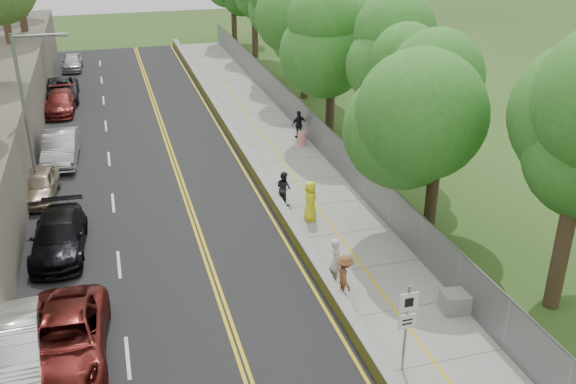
% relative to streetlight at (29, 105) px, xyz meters
% --- Properties ---
extents(ground, '(140.00, 140.00, 0.00)m').
position_rel_streetlight_xyz_m(ground, '(10.46, -14.00, -4.64)').
color(ground, '#33511E').
rests_on(ground, ground).
extents(road, '(11.20, 66.00, 0.04)m').
position_rel_streetlight_xyz_m(road, '(5.06, 1.00, -4.62)').
color(road, black).
rests_on(road, ground).
extents(sidewalk, '(4.20, 66.00, 0.05)m').
position_rel_streetlight_xyz_m(sidewalk, '(13.01, 1.00, -4.61)').
color(sidewalk, gray).
rests_on(sidewalk, ground).
extents(jersey_barrier, '(0.42, 66.00, 0.60)m').
position_rel_streetlight_xyz_m(jersey_barrier, '(10.71, 1.00, -4.34)').
color(jersey_barrier, gold).
rests_on(jersey_barrier, ground).
extents(chainlink_fence, '(0.04, 66.00, 2.00)m').
position_rel_streetlight_xyz_m(chainlink_fence, '(15.11, 1.00, -3.64)').
color(chainlink_fence, slate).
rests_on(chainlink_fence, ground).
extents(trees_fenceside, '(7.00, 66.00, 14.00)m').
position_rel_streetlight_xyz_m(trees_fenceside, '(17.46, 1.00, 2.36)').
color(trees_fenceside, '#3B892C').
rests_on(trees_fenceside, ground).
extents(streetlight, '(2.52, 0.22, 8.00)m').
position_rel_streetlight_xyz_m(streetlight, '(0.00, 0.00, 0.00)').
color(streetlight, gray).
rests_on(streetlight, ground).
extents(signpost, '(0.62, 0.09, 3.10)m').
position_rel_streetlight_xyz_m(signpost, '(11.51, -17.02, -2.68)').
color(signpost, gray).
rests_on(signpost, sidewalk).
extents(construction_barrel, '(0.51, 0.51, 0.84)m').
position_rel_streetlight_xyz_m(construction_barrel, '(14.44, 3.04, -4.17)').
color(construction_barrel, red).
rests_on(construction_barrel, sidewalk).
extents(concrete_block, '(1.20, 0.97, 0.73)m').
position_rel_streetlight_xyz_m(concrete_block, '(14.76, -14.61, -4.22)').
color(concrete_block, slate).
rests_on(concrete_block, sidewalk).
extents(car_1, '(2.15, 5.22, 1.68)m').
position_rel_streetlight_xyz_m(car_1, '(-0.14, -13.93, -3.76)').
color(car_1, white).
rests_on(car_1, road).
extents(car_2, '(2.83, 5.62, 1.53)m').
position_rel_streetlight_xyz_m(car_2, '(1.46, -13.51, -3.84)').
color(car_2, maroon).
rests_on(car_2, road).
extents(car_3, '(2.35, 5.22, 1.49)m').
position_rel_streetlight_xyz_m(car_3, '(1.00, -6.31, -3.86)').
color(car_3, black).
rests_on(car_3, road).
extents(car_4, '(2.01, 4.25, 1.40)m').
position_rel_streetlight_xyz_m(car_4, '(-0.14, -0.44, -3.90)').
color(car_4, tan).
rests_on(car_4, road).
extents(car_5, '(1.97, 5.07, 1.65)m').
position_rel_streetlight_xyz_m(car_5, '(0.75, 4.35, -3.78)').
color(car_5, '#A6A7AE').
rests_on(car_5, road).
extents(car_6, '(2.53, 5.45, 1.51)m').
position_rel_streetlight_xyz_m(car_6, '(0.32, 16.96, -3.84)').
color(car_6, black).
rests_on(car_6, road).
extents(car_7, '(2.29, 4.98, 1.41)m').
position_rel_streetlight_xyz_m(car_7, '(0.42, 13.89, -3.89)').
color(car_7, maroon).
rests_on(car_7, road).
extents(car_8, '(1.79, 4.07, 1.36)m').
position_rel_streetlight_xyz_m(car_8, '(0.99, 26.21, -3.92)').
color(car_8, '#B9BABD').
rests_on(car_8, road).
extents(painter_0, '(0.81, 1.04, 1.90)m').
position_rel_streetlight_xyz_m(painter_0, '(11.91, -6.36, -3.64)').
color(painter_0, yellow).
rests_on(painter_0, sidewalk).
extents(painter_1, '(0.49, 0.72, 1.90)m').
position_rel_streetlight_xyz_m(painter_1, '(11.21, -11.67, -3.64)').
color(painter_1, silver).
rests_on(painter_1, sidewalk).
extents(painter_2, '(0.90, 0.99, 1.66)m').
position_rel_streetlight_xyz_m(painter_2, '(11.21, -4.42, -3.76)').
color(painter_2, black).
rests_on(painter_2, sidewalk).
extents(painter_3, '(0.76, 1.17, 1.70)m').
position_rel_streetlight_xyz_m(painter_3, '(11.21, -12.66, -3.74)').
color(painter_3, brown).
rests_on(painter_3, sidewalk).
extents(person_far, '(1.08, 0.65, 1.71)m').
position_rel_streetlight_xyz_m(person_far, '(14.66, 4.36, -3.73)').
color(person_far, black).
rests_on(person_far, sidewalk).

